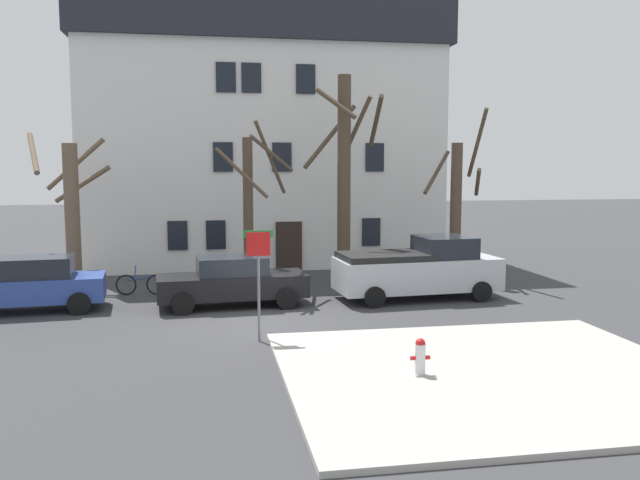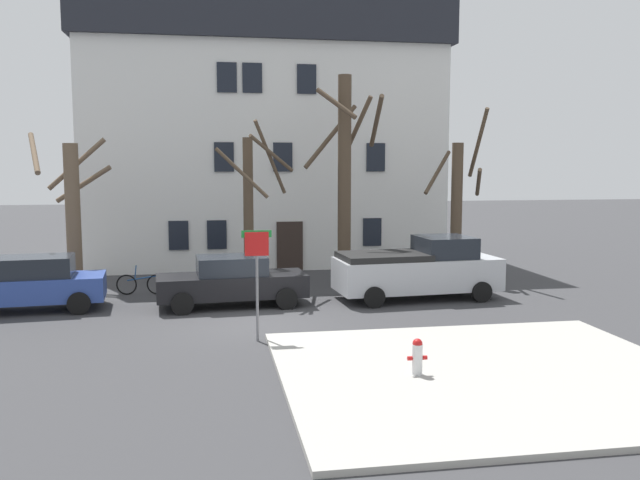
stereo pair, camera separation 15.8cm
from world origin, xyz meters
TOP-DOWN VIEW (x-y plane):
  - ground_plane at (0.00, 0.00)m, footprint 120.00×120.00m
  - sidewalk_slab at (4.48, -5.73)m, footprint 8.84×7.84m
  - building_main at (1.24, 12.13)m, footprint 16.02×6.74m
  - tree_bare_near at (-6.07, 5.74)m, footprint 2.83×2.83m
  - tree_bare_mid at (0.12, 4.66)m, footprint 2.77×1.87m
  - tree_bare_far at (3.68, 5.47)m, footprint 2.82×2.80m
  - tree_bare_end at (8.05, 5.39)m, footprint 2.40×2.38m
  - car_blue_wagon at (-6.83, 2.63)m, footprint 4.57×2.30m
  - car_black_sedan at (-0.64, 2.29)m, footprint 4.80×2.22m
  - pickup_truck_silver at (5.58, 2.46)m, footprint 5.58×2.60m
  - fire_hydrant at (2.90, -5.68)m, footprint 0.42×0.22m
  - street_sign_pole at (-0.16, -2.06)m, footprint 0.76×0.07m
  - bicycle_leaning at (-3.67, 4.71)m, footprint 1.75×0.23m

SIDE VIEW (x-z plane):
  - ground_plane at x=0.00m, z-range 0.00..0.00m
  - sidewalk_slab at x=4.48m, z-range 0.00..0.12m
  - bicycle_leaning at x=-3.67m, z-range -0.15..0.88m
  - fire_hydrant at x=2.90m, z-range 0.13..0.90m
  - car_black_sedan at x=-0.64m, z-range 0.01..1.61m
  - car_blue_wagon at x=-6.83m, z-range 0.04..1.73m
  - pickup_truck_silver at x=5.58m, z-range -0.03..2.05m
  - street_sign_pole at x=-0.16m, z-range 0.57..3.41m
  - tree_bare_near at x=-6.07m, z-range 0.08..5.70m
  - tree_bare_end at x=8.05m, z-range -0.37..6.21m
  - tree_bare_mid at x=0.12m, z-range 0.02..5.99m
  - tree_bare_far at x=3.68m, z-range 0.30..8.03m
  - building_main at x=1.24m, z-range 0.09..11.76m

